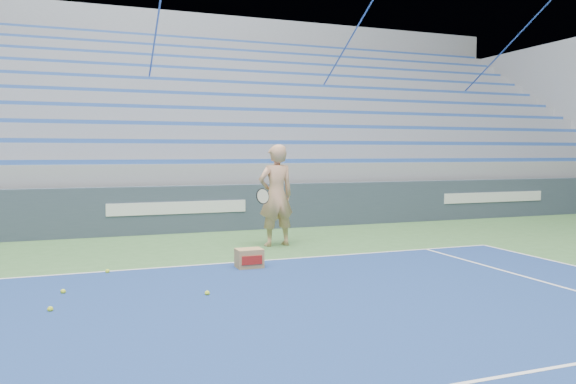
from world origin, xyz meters
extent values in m
cube|color=white|center=(0.00, 11.88, 0.01)|extent=(10.97, 0.05, 0.00)
cube|color=#364252|center=(0.00, 15.88, 0.55)|extent=(30.00, 0.30, 1.10)
cube|color=white|center=(0.00, 15.72, 0.60)|extent=(3.20, 0.02, 0.28)
cube|color=white|center=(9.00, 15.72, 0.60)|extent=(3.40, 0.02, 0.28)
cube|color=#919399|center=(0.00, 20.43, 0.55)|extent=(30.00, 8.50, 1.10)
cube|color=#919399|center=(0.00, 20.43, 1.35)|extent=(30.00, 8.50, 0.50)
cube|color=#3059AD|center=(0.00, 16.56, 1.66)|extent=(29.60, 0.42, 0.11)
cube|color=#919399|center=(0.00, 20.86, 1.85)|extent=(30.00, 7.65, 0.50)
cube|color=#3059AD|center=(0.00, 17.41, 2.16)|extent=(29.60, 0.42, 0.11)
cube|color=#919399|center=(0.00, 21.28, 2.35)|extent=(30.00, 6.80, 0.50)
cube|color=#3059AD|center=(0.00, 18.26, 2.66)|extent=(29.60, 0.42, 0.11)
cube|color=#919399|center=(0.00, 21.71, 2.85)|extent=(30.00, 5.95, 0.50)
cube|color=#3059AD|center=(0.00, 19.11, 3.16)|extent=(29.60, 0.42, 0.11)
cube|color=#919399|center=(0.00, 22.13, 3.35)|extent=(30.00, 5.10, 0.50)
cube|color=#3059AD|center=(0.00, 19.96, 3.66)|extent=(29.60, 0.42, 0.11)
cube|color=#919399|center=(0.00, 22.56, 3.85)|extent=(30.00, 4.25, 0.50)
cube|color=#3059AD|center=(0.00, 20.81, 4.15)|extent=(29.60, 0.42, 0.11)
cube|color=#919399|center=(0.00, 22.98, 4.35)|extent=(30.00, 3.40, 0.50)
cube|color=#3059AD|center=(0.00, 21.66, 4.65)|extent=(29.60, 0.42, 0.11)
cube|color=#919399|center=(0.00, 23.41, 4.85)|extent=(30.00, 2.55, 0.50)
cube|color=#3059AD|center=(0.00, 22.51, 5.15)|extent=(29.60, 0.42, 0.11)
cube|color=#919399|center=(0.00, 23.84, 5.35)|extent=(30.00, 1.70, 0.50)
cube|color=#3059AD|center=(0.00, 23.36, 5.65)|extent=(29.60, 0.42, 0.11)
cube|color=#919399|center=(0.00, 24.26, 5.85)|extent=(30.00, 0.85, 0.50)
cube|color=#3059AD|center=(0.00, 24.21, 6.15)|extent=(29.60, 0.42, 0.11)
cube|color=#919399|center=(15.15, 20.43, 3.05)|extent=(0.30, 8.80, 6.10)
cube|color=#919399|center=(0.00, 24.98, 3.65)|extent=(31.00, 0.40, 7.30)
cylinder|color=#3054AA|center=(0.00, 20.43, 4.60)|extent=(0.05, 8.53, 5.04)
cylinder|color=#3054AA|center=(6.00, 20.43, 4.60)|extent=(0.05, 8.53, 5.04)
cylinder|color=#3054AA|center=(12.00, 20.43, 4.60)|extent=(0.05, 8.53, 5.04)
imported|color=tan|center=(1.56, 13.35, 1.02)|extent=(0.79, 0.56, 2.03)
cylinder|color=black|center=(1.21, 13.10, 0.95)|extent=(0.12, 0.27, 0.08)
cylinder|color=beige|center=(1.11, 12.82, 1.05)|extent=(0.29, 0.16, 0.28)
torus|color=black|center=(1.11, 12.82, 1.05)|extent=(0.31, 0.18, 0.30)
cube|color=tan|center=(0.43, 11.42, 0.16)|extent=(0.42, 0.32, 0.32)
cube|color=#B21E19|center=(0.43, 11.25, 0.16)|extent=(0.34, 0.01, 0.14)
sphere|color=#D8EF31|center=(-2.47, 9.80, 0.03)|extent=(0.07, 0.07, 0.07)
sphere|color=#D8EF31|center=(-2.35, 10.65, 0.03)|extent=(0.07, 0.07, 0.07)
sphere|color=#D8EF31|center=(-0.58, 9.91, 0.03)|extent=(0.07, 0.07, 0.07)
sphere|color=#D8EF31|center=(-1.75, 11.79, 0.03)|extent=(0.07, 0.07, 0.07)
camera|label=1|loc=(-2.10, 2.77, 1.87)|focal=35.00mm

